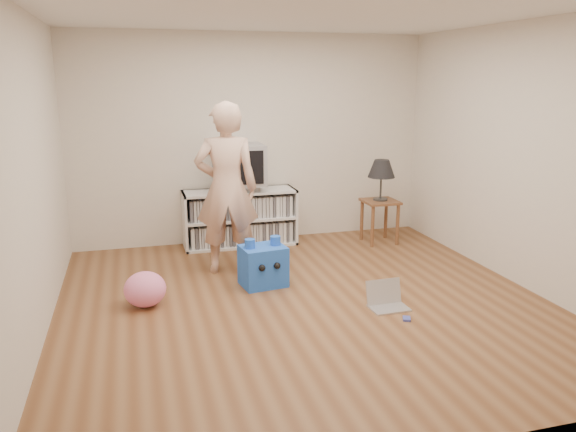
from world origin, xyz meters
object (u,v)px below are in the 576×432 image
(dvd_deck, at_px, (239,188))
(plush_pink, at_px, (145,289))
(table_lamp, at_px, (381,170))
(plush_blue, at_px, (263,265))
(person, at_px, (227,189))
(crt_tv, at_px, (239,165))
(side_table, at_px, (380,211))
(laptop, at_px, (386,300))
(media_unit, at_px, (240,217))

(dvd_deck, xyz_separation_m, plush_pink, (-1.22, -1.69, -0.57))
(table_lamp, bearing_deg, plush_blue, -148.34)
(person, relative_size, plush_pink, 4.77)
(crt_tv, xyz_separation_m, side_table, (1.73, -0.37, -0.60))
(table_lamp, bearing_deg, laptop, -112.73)
(person, bearing_deg, dvd_deck, -100.32)
(table_lamp, relative_size, laptop, 1.46)
(dvd_deck, height_order, plush_blue, dvd_deck)
(side_table, height_order, plush_blue, side_table)
(side_table, relative_size, person, 0.30)
(laptop, bearing_deg, crt_tv, 110.09)
(laptop, bearing_deg, plush_pink, 162.24)
(table_lamp, xyz_separation_m, laptop, (-0.81, -1.94, -0.88))
(media_unit, relative_size, crt_tv, 2.33)
(table_lamp, distance_m, laptop, 2.28)
(side_table, bearing_deg, laptop, -112.73)
(table_lamp, height_order, laptop, table_lamp)
(plush_blue, distance_m, plush_pink, 1.19)
(plush_pink, bearing_deg, plush_blue, 10.95)
(crt_tv, height_order, person, person)
(side_table, xyz_separation_m, plush_pink, (-2.95, -1.32, -0.25))
(side_table, distance_m, plush_pink, 3.24)
(media_unit, height_order, dvd_deck, dvd_deck)
(dvd_deck, height_order, laptop, dvd_deck)
(side_table, distance_m, plush_blue, 2.10)
(media_unit, height_order, plush_blue, media_unit)
(media_unit, xyz_separation_m, laptop, (0.92, -2.33, -0.28))
(dvd_deck, relative_size, table_lamp, 0.87)
(plush_blue, bearing_deg, media_unit, 80.04)
(person, xyz_separation_m, plush_pink, (-0.91, -0.76, -0.75))
(dvd_deck, xyz_separation_m, laptop, (0.92, -2.31, -0.67))
(media_unit, relative_size, laptop, 3.97)
(person, bearing_deg, side_table, -156.47)
(person, distance_m, plush_blue, 0.92)
(laptop, xyz_separation_m, plush_pink, (-2.14, 0.62, 0.10))
(media_unit, height_order, crt_tv, crt_tv)
(table_lamp, bearing_deg, person, -164.52)
(person, bearing_deg, table_lamp, -156.47)
(media_unit, height_order, person, person)
(dvd_deck, bearing_deg, laptop, -68.26)
(crt_tv, height_order, plush_pink, crt_tv)
(side_table, distance_m, person, 2.18)
(laptop, distance_m, plush_pink, 2.23)
(person, height_order, plush_pink, person)
(side_table, bearing_deg, media_unit, 167.47)
(crt_tv, distance_m, plush_blue, 1.67)
(crt_tv, height_order, laptop, crt_tv)
(dvd_deck, distance_m, side_table, 1.80)
(dvd_deck, height_order, plush_pink, dvd_deck)
(plush_pink, bearing_deg, table_lamp, 24.17)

